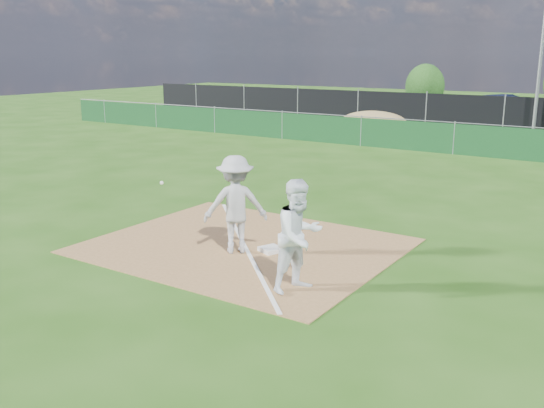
{
  "coord_description": "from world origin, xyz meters",
  "views": [
    {
      "loc": [
        7.1,
        -8.68,
        3.92
      ],
      "look_at": [
        0.69,
        1.0,
        1.0
      ],
      "focal_mm": 40.0,
      "sensor_mm": 36.0,
      "label": 1
    }
  ],
  "objects": [
    {
      "name": "runner",
      "position": [
        2.17,
        -0.43,
        0.96
      ],
      "size": [
        0.99,
        1.12,
        1.92
      ],
      "primitive_type": "imported",
      "rotation": [
        0.0,
        0.0,
        1.24
      ],
      "color": "white",
      "rests_on": "ground"
    },
    {
      "name": "green_fence",
      "position": [
        0.0,
        15.0,
        0.6
      ],
      "size": [
        44.0,
        0.05,
        1.2
      ],
      "primitive_type": "cube",
      "color": "#103C1A",
      "rests_on": "ground"
    },
    {
      "name": "ground",
      "position": [
        0.0,
        10.0,
        0.0
      ],
      "size": [
        90.0,
        90.0,
        0.0
      ],
      "primitive_type": "plane",
      "color": "#234E10",
      "rests_on": "ground"
    },
    {
      "name": "tree_left",
      "position": [
        -7.6,
        32.75,
        1.62
      ],
      "size": [
        2.66,
        2.66,
        3.15
      ],
      "color": "#382316",
      "rests_on": "ground"
    },
    {
      "name": "car_left",
      "position": [
        -4.84,
        26.77,
        0.77
      ],
      "size": [
        4.69,
        2.41,
        1.53
      ],
      "primitive_type": "imported",
      "rotation": [
        0.0,
        0.0,
        1.43
      ],
      "color": "#A0A3A7",
      "rests_on": "parking_lot"
    },
    {
      "name": "dirt_mound",
      "position": [
        -5.0,
        18.5,
        0.58
      ],
      "size": [
        3.38,
        2.6,
        1.17
      ],
      "primitive_type": "ellipsoid",
      "color": "#977F49",
      "rests_on": "ground"
    },
    {
      "name": "infield_dirt",
      "position": [
        0.0,
        1.0,
        0.01
      ],
      "size": [
        6.0,
        5.0,
        0.02
      ],
      "primitive_type": "cube",
      "color": "olive",
      "rests_on": "ground"
    },
    {
      "name": "play_at_first",
      "position": [
        0.1,
        0.59,
        1.0
      ],
      "size": [
        2.52,
        1.37,
        1.95
      ],
      "color": "silver",
      "rests_on": "infield_dirt"
    },
    {
      "name": "foul_line",
      "position": [
        0.0,
        1.0,
        0.03
      ],
      "size": [
        5.01,
        5.01,
        0.01
      ],
      "primitive_type": "cube",
      "rotation": [
        0.0,
        0.0,
        0.79
      ],
      "color": "white",
      "rests_on": "infield_dirt"
    },
    {
      "name": "car_mid",
      "position": [
        -1.01,
        27.57,
        0.79
      ],
      "size": [
        4.97,
        3.44,
        1.55
      ],
      "primitive_type": "imported",
      "rotation": [
        0.0,
        0.0,
        1.14
      ],
      "color": "black",
      "rests_on": "parking_lot"
    },
    {
      "name": "black_fence",
      "position": [
        0.0,
        23.0,
        0.9
      ],
      "size": [
        46.0,
        0.04,
        1.8
      ],
      "primitive_type": "cube",
      "color": "black",
      "rests_on": "ground"
    },
    {
      "name": "first_base",
      "position": [
        0.68,
        0.97,
        0.06
      ],
      "size": [
        0.52,
        0.52,
        0.08
      ],
      "primitive_type": "cube",
      "rotation": [
        0.0,
        0.0,
        -0.39
      ],
      "color": "silver",
      "rests_on": "infield_dirt"
    },
    {
      "name": "light_pole",
      "position": [
        1.5,
        22.7,
        4.0
      ],
      "size": [
        0.16,
        0.16,
        8.0
      ],
      "primitive_type": "cylinder",
      "color": "slate",
      "rests_on": "ground"
    },
    {
      "name": "parking_lot",
      "position": [
        0.0,
        28.0,
        0.01
      ],
      "size": [
        46.0,
        9.0,
        0.01
      ],
      "primitive_type": "cube",
      "color": "black",
      "rests_on": "ground"
    }
  ]
}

